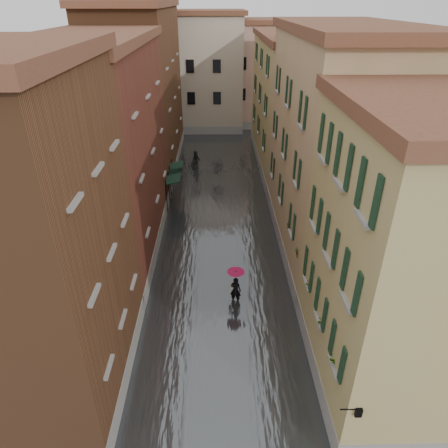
{
  "coord_description": "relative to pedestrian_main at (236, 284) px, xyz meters",
  "views": [
    {
      "loc": [
        -0.12,
        -14.11,
        14.54
      ],
      "look_at": [
        0.28,
        6.32,
        3.0
      ],
      "focal_mm": 32.0,
      "sensor_mm": 36.0,
      "label": 1
    }
  ],
  "objects": [
    {
      "name": "ground",
      "position": [
        -0.83,
        -2.87,
        -1.25
      ],
      "size": [
        120.0,
        120.0,
        0.0
      ],
      "primitive_type": "plane",
      "color": "#5F5F62",
      "rests_on": "ground"
    },
    {
      "name": "floodwater",
      "position": [
        -0.83,
        10.13,
        -1.15
      ],
      "size": [
        10.0,
        60.0,
        0.2
      ],
      "primitive_type": "cube",
      "color": "#3E4245",
      "rests_on": "ground"
    },
    {
      "name": "building_left_near",
      "position": [
        -7.83,
        -4.87,
        5.25
      ],
      "size": [
        6.0,
        8.0,
        13.0
      ],
      "primitive_type": "cube",
      "color": "brown",
      "rests_on": "ground"
    },
    {
      "name": "building_left_mid",
      "position": [
        -7.83,
        6.13,
        5.0
      ],
      "size": [
        6.0,
        14.0,
        12.5
      ],
      "primitive_type": "cube",
      "color": "#58301C",
      "rests_on": "ground"
    },
    {
      "name": "building_left_far",
      "position": [
        -7.83,
        21.13,
        5.75
      ],
      "size": [
        6.0,
        16.0,
        14.0
      ],
      "primitive_type": "cube",
      "color": "brown",
      "rests_on": "ground"
    },
    {
      "name": "building_right_near",
      "position": [
        6.17,
        -4.87,
        4.5
      ],
      "size": [
        6.0,
        8.0,
        11.5
      ],
      "primitive_type": "cube",
      "color": "tan",
      "rests_on": "ground"
    },
    {
      "name": "building_right_mid",
      "position": [
        6.17,
        6.13,
        5.25
      ],
      "size": [
        6.0,
        14.0,
        13.0
      ],
      "primitive_type": "cube",
      "color": "tan",
      "rests_on": "ground"
    },
    {
      "name": "building_right_far",
      "position": [
        6.17,
        21.13,
        4.5
      ],
      "size": [
        6.0,
        16.0,
        11.5
      ],
      "primitive_type": "cube",
      "color": "tan",
      "rests_on": "ground"
    },
    {
      "name": "building_end_cream",
      "position": [
        -3.83,
        35.13,
        5.25
      ],
      "size": [
        12.0,
        9.0,
        13.0
      ],
      "primitive_type": "cube",
      "color": "#BDAF96",
      "rests_on": "ground"
    },
    {
      "name": "building_end_pink",
      "position": [
        5.17,
        37.13,
        4.75
      ],
      "size": [
        10.0,
        9.0,
        12.0
      ],
      "primitive_type": "cube",
      "color": "#C8A48D",
      "rests_on": "ground"
    },
    {
      "name": "awning_near",
      "position": [
        -4.32,
        11.92,
        1.22
      ],
      "size": [
        1.09,
        3.01,
        2.8
      ],
      "color": "black",
      "rests_on": "ground"
    },
    {
      "name": "awning_far",
      "position": [
        -4.32,
        13.62,
        1.21
      ],
      "size": [
        1.09,
        2.77,
        2.8
      ],
      "color": "black",
      "rests_on": "ground"
    },
    {
      "name": "wall_lantern",
      "position": [
        3.5,
        -8.87,
        1.76
      ],
      "size": [
        0.71,
        0.22,
        0.35
      ],
      "color": "black",
      "rests_on": "ground"
    },
    {
      "name": "window_planters",
      "position": [
        3.29,
        -2.41,
        2.26
      ],
      "size": [
        0.59,
        10.67,
        0.84
      ],
      "color": "brown",
      "rests_on": "ground"
    },
    {
      "name": "pedestrian_main",
      "position": [
        0.0,
        0.0,
        0.0
      ],
      "size": [
        0.95,
        0.95,
        2.06
      ],
      "color": "black",
      "rests_on": "ground"
    },
    {
      "name": "pedestrian_far",
      "position": [
        -2.94,
        19.68,
        -0.32
      ],
      "size": [
        0.96,
        0.78,
        1.86
      ],
      "primitive_type": "imported",
      "rotation": [
        0.0,
        0.0,
        -0.09
      ],
      "color": "black",
      "rests_on": "ground"
    }
  ]
}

